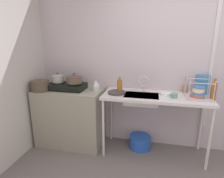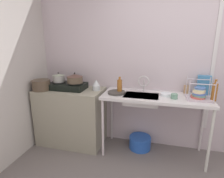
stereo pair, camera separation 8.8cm
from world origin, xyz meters
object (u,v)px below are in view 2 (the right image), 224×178
object	(u,v)px
bottle_by_rack	(214,92)
utensil_jar	(186,89)
percolator	(96,85)
bucket_on_floor	(140,142)
pot_beside_stove	(41,85)
small_bowl_on_drainboard	(166,94)
pot_on_left_burner	(59,78)
pot_on_right_burner	(75,78)
cup_by_rack	(174,96)
faucet	(144,82)
dish_rack	(199,94)
stove	(67,86)
bottle_by_sink	(120,86)
frying_pan	(117,93)
cereal_box	(204,85)
sink_basin	(141,99)

from	to	relation	value
bottle_by_rack	utensil_jar	size ratio (longest dim) A/B	1.19
percolator	bucket_on_floor	size ratio (longest dim) A/B	0.49
pot_beside_stove	small_bowl_on_drainboard	xyz separation A→B (m)	(1.86, 0.19, -0.06)
pot_on_left_burner	bucket_on_floor	distance (m)	1.65
pot_on_right_burner	bucket_on_floor	distance (m)	1.44
pot_on_left_burner	cup_by_rack	size ratio (longest dim) A/B	2.12
percolator	faucet	distance (m)	0.72
bottle_by_rack	percolator	bearing A→B (deg)	177.13
percolator	dish_rack	bearing A→B (deg)	-2.23
stove	bottle_by_sink	distance (m)	0.85
percolator	frying_pan	size ratio (longest dim) A/B	0.64
frying_pan	bucket_on_floor	size ratio (longest dim) A/B	0.77
pot_on_left_burner	cereal_box	xyz separation A→B (m)	(2.15, 0.23, -0.04)
pot_on_right_burner	bottle_by_sink	bearing A→B (deg)	-0.49
stove	cup_by_rack	bearing A→B (deg)	-2.78
frying_pan	sink_basin	bearing A→B (deg)	0.44
dish_rack	cereal_box	xyz separation A→B (m)	(0.09, 0.24, 0.07)
percolator	dish_rack	size ratio (longest dim) A/B	0.52
bottle_by_sink	utensil_jar	distance (m)	0.97
stove	faucet	bearing A→B (deg)	4.04
pot_beside_stove	small_bowl_on_drainboard	size ratio (longest dim) A/B	1.73
stove	pot_on_right_burner	size ratio (longest dim) A/B	2.36
bucket_on_floor	cup_by_rack	bearing A→B (deg)	-19.91
small_bowl_on_drainboard	frying_pan	bearing A→B (deg)	-173.92
frying_pan	bottle_by_rack	distance (m)	1.28
bottle_by_rack	faucet	bearing A→B (deg)	172.43
small_bowl_on_drainboard	sink_basin	bearing A→B (deg)	-168.09
faucet	small_bowl_on_drainboard	xyz separation A→B (m)	(0.32, -0.06, -0.15)
bottle_by_sink	pot_on_left_burner	bearing A→B (deg)	179.65
stove	utensil_jar	bearing A→B (deg)	7.40
dish_rack	bottle_by_rack	xyz separation A→B (m)	(0.17, -0.02, 0.05)
pot_on_left_burner	dish_rack	size ratio (longest dim) A/B	0.59
stove	pot_on_right_burner	bearing A→B (deg)	-0.00
cup_by_rack	small_bowl_on_drainboard	size ratio (longest dim) A/B	0.56
pot_beside_stove	utensil_jar	size ratio (longest dim) A/B	1.15
pot_on_left_burner	cup_by_rack	world-z (taller)	pot_on_left_burner
frying_pan	bucket_on_floor	xyz separation A→B (m)	(0.36, 0.13, -0.84)
pot_beside_stove	utensil_jar	xyz separation A→B (m)	(2.15, 0.39, -0.02)
pot_on_right_burner	pot_beside_stove	size ratio (longest dim) A/B	0.91
sink_basin	dish_rack	world-z (taller)	dish_rack
cereal_box	bucket_on_floor	bearing A→B (deg)	-162.37
faucet	frying_pan	size ratio (longest dim) A/B	1.00
bottle_by_rack	cereal_box	world-z (taller)	bottle_by_rack
percolator	cup_by_rack	size ratio (longest dim) A/B	1.89
pot_beside_stove	percolator	world-z (taller)	percolator
stove	dish_rack	world-z (taller)	dish_rack
pot_beside_stove	cereal_box	distance (m)	2.40
small_bowl_on_drainboard	cereal_box	xyz separation A→B (m)	(0.51, 0.20, 0.12)
dish_rack	utensil_jar	distance (m)	0.28
utensil_jar	bucket_on_floor	distance (m)	1.09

